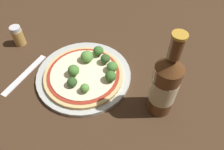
{
  "coord_description": "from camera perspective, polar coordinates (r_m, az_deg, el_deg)",
  "views": [
    {
      "loc": [
        0.23,
        -0.35,
        0.47
      ],
      "look_at": [
        0.11,
        -0.02,
        0.06
      ],
      "focal_mm": 35.0,
      "sensor_mm": 36.0,
      "label": 1
    }
  ],
  "objects": [
    {
      "name": "fork",
      "position": [
        0.67,
        -21.83,
        0.19
      ],
      "size": [
        0.04,
        0.17,
        0.0
      ],
      "rotation": [
        0.0,
        0.0,
        1.44
      ],
      "color": "silver",
      "rests_on": "ground_plane"
    },
    {
      "name": "broccoli_floret_0",
      "position": [
        0.56,
        -10.37,
        -1.82
      ],
      "size": [
        0.03,
        0.03,
        0.02
      ],
      "color": "#6B8E51",
      "rests_on": "pizza"
    },
    {
      "name": "broccoli_floret_2",
      "position": [
        0.59,
        -10.4,
        1.34
      ],
      "size": [
        0.03,
        0.03,
        0.03
      ],
      "color": "#6B8E51",
      "rests_on": "pizza"
    },
    {
      "name": "pepper_shaker",
      "position": [
        0.75,
        -23.36,
        9.41
      ],
      "size": [
        0.03,
        0.03,
        0.07
      ],
      "color": "tan",
      "rests_on": "ground_plane"
    },
    {
      "name": "broccoli_floret_7",
      "position": [
        0.56,
        -0.33,
        -0.27
      ],
      "size": [
        0.03,
        0.03,
        0.03
      ],
      "color": "#6B8E51",
      "rests_on": "pizza"
    },
    {
      "name": "ground_plane",
      "position": [
        0.63,
        -8.39,
        0.44
      ],
      "size": [
        3.0,
        3.0,
        0.0
      ],
      "primitive_type": "plane",
      "color": "#3D2819"
    },
    {
      "name": "broccoli_floret_4",
      "position": [
        0.62,
        -6.56,
        4.83
      ],
      "size": [
        0.04,
        0.04,
        0.03
      ],
      "color": "#6B8E51",
      "rests_on": "pizza"
    },
    {
      "name": "pizza",
      "position": [
        0.6,
        -7.45,
        0.05
      ],
      "size": [
        0.22,
        0.22,
        0.01
      ],
      "color": "tan",
      "rests_on": "plate"
    },
    {
      "name": "broccoli_floret_1",
      "position": [
        0.59,
        0.07,
        2.19
      ],
      "size": [
        0.03,
        0.03,
        0.03
      ],
      "color": "#6B8E51",
      "rests_on": "pizza"
    },
    {
      "name": "plate",
      "position": [
        0.62,
        -7.35,
        -0.07
      ],
      "size": [
        0.26,
        0.26,
        0.01
      ],
      "color": "#B2B7B2",
      "rests_on": "ground_plane"
    },
    {
      "name": "broccoli_floret_3",
      "position": [
        0.63,
        -3.57,
        6.37
      ],
      "size": [
        0.03,
        0.03,
        0.03
      ],
      "color": "#6B8E51",
      "rests_on": "pizza"
    },
    {
      "name": "broccoli_floret_5",
      "position": [
        0.61,
        -1.73,
        4.32
      ],
      "size": [
        0.03,
        0.03,
        0.03
      ],
      "color": "#6B8E51",
      "rests_on": "pizza"
    },
    {
      "name": "broccoli_floret_6",
      "position": [
        0.55,
        -7.12,
        -3.4
      ],
      "size": [
        0.02,
        0.02,
        0.02
      ],
      "color": "#6B8E51",
      "rests_on": "pizza"
    },
    {
      "name": "beer_bottle",
      "position": [
        0.5,
        13.61,
        -2.58
      ],
      "size": [
        0.06,
        0.06,
        0.23
      ],
      "color": "#563319",
      "rests_on": "ground_plane"
    }
  ]
}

